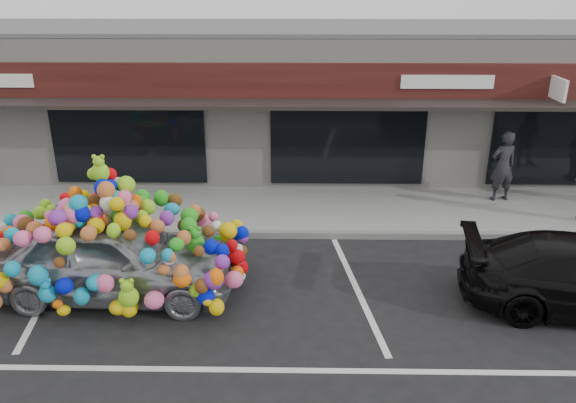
{
  "coord_description": "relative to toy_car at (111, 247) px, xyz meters",
  "views": [
    {
      "loc": [
        1.62,
        -9.38,
        5.62
      ],
      "look_at": [
        1.44,
        1.4,
        1.34
      ],
      "focal_mm": 35.0,
      "sensor_mm": 36.0,
      "label": 1
    }
  ],
  "objects": [
    {
      "name": "ground",
      "position": [
        1.84,
        0.06,
        -0.98
      ],
      "size": [
        90.0,
        90.0,
        0.0
      ],
      "primitive_type": "plane",
      "color": "black",
      "rests_on": "ground"
    },
    {
      "name": "shop_building",
      "position": [
        1.84,
        8.5,
        1.18
      ],
      "size": [
        24.0,
        7.2,
        4.31
      ],
      "color": "beige",
      "rests_on": "ground"
    },
    {
      "name": "sidewalk",
      "position": [
        1.84,
        4.06,
        -0.9
      ],
      "size": [
        26.0,
        3.0,
        0.15
      ],
      "primitive_type": "cube",
      "color": "gray",
      "rests_on": "ground"
    },
    {
      "name": "kerb",
      "position": [
        1.84,
        2.56,
        -0.9
      ],
      "size": [
        26.0,
        0.18,
        0.16
      ],
      "primitive_type": "cube",
      "color": "slate",
      "rests_on": "ground"
    },
    {
      "name": "parking_stripe_left",
      "position": [
        -1.36,
        0.26,
        -0.98
      ],
      "size": [
        0.73,
        4.37,
        0.01
      ],
      "primitive_type": "cube",
      "rotation": [
        0.0,
        0.0,
        0.14
      ],
      "color": "silver",
      "rests_on": "ground"
    },
    {
      "name": "parking_stripe_mid",
      "position": [
        4.64,
        0.26,
        -0.98
      ],
      "size": [
        0.73,
        4.37,
        0.01
      ],
      "primitive_type": "cube",
      "rotation": [
        0.0,
        0.0,
        0.14
      ],
      "color": "silver",
      "rests_on": "ground"
    },
    {
      "name": "lane_line",
      "position": [
        3.84,
        -2.24,
        -0.98
      ],
      "size": [
        14.0,
        0.12,
        0.01
      ],
      "primitive_type": "cube",
      "color": "silver",
      "rests_on": "ground"
    },
    {
      "name": "toy_car",
      "position": [
        0.0,
        0.0,
        0.0
      ],
      "size": [
        3.35,
        5.01,
        2.89
      ],
      "rotation": [
        0.0,
        0.0,
        1.54
      ],
      "color": "#989AA1",
      "rests_on": "ground"
    },
    {
      "name": "pedestrian_a",
      "position": [
        8.84,
        4.69,
        0.1
      ],
      "size": [
        0.76,
        0.59,
        1.87
      ],
      "primitive_type": "imported",
      "rotation": [
        0.0,
        0.0,
        3.37
      ],
      "color": "black",
      "rests_on": "sidewalk"
    }
  ]
}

